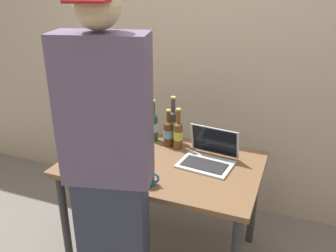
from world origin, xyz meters
name	(u,v)px	position (x,y,z in m)	size (l,w,h in m)	color
ground_plane	(163,250)	(0.00, 0.00, 0.00)	(8.00, 8.00, 0.00)	slate
desk	(162,173)	(0.00, 0.00, 0.63)	(1.22, 0.77, 0.72)	brown
laptop	(209,156)	(0.27, 0.10, 0.76)	(0.35, 0.32, 0.21)	#B7BABC
beer_bottle_brown	(178,134)	(0.03, 0.21, 0.82)	(0.06, 0.06, 0.29)	brown
beer_bottle_dark	(153,126)	(-0.18, 0.27, 0.83)	(0.06, 0.06, 0.30)	#1E5123
beer_bottle_amber	(168,132)	(-0.05, 0.23, 0.81)	(0.07, 0.07, 0.26)	#472B14
beer_bottle_green	(173,124)	(-0.04, 0.31, 0.84)	(0.06, 0.06, 0.33)	#333333
person_figure	(109,170)	(-0.05, -0.55, 0.94)	(0.45, 0.32, 1.82)	#2D3347
coffee_mug	(147,177)	(0.02, -0.27, 0.76)	(0.12, 0.09, 0.09)	#19598C
back_wall	(201,47)	(0.00, 0.78, 1.30)	(6.00, 0.10, 2.60)	tan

